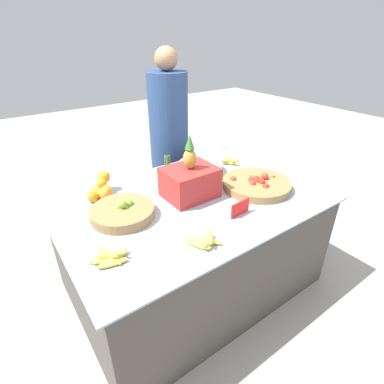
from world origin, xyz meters
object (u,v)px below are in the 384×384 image
at_px(metal_bowl, 200,168).
at_px(vendor_person, 169,147).
at_px(price_sign, 240,208).
at_px(tomato_basket, 256,184).
at_px(lime_bowl, 123,212).
at_px(produce_crate, 190,181).

bearing_deg(metal_bowl, vendor_person, 80.76).
bearing_deg(price_sign, tomato_basket, 25.42).
distance_m(lime_bowl, produce_crate, 0.46).
distance_m(tomato_basket, price_sign, 0.37).
bearing_deg(tomato_basket, produce_crate, 158.00).
xyz_separation_m(lime_bowl, produce_crate, (0.45, -0.02, 0.08)).
bearing_deg(tomato_basket, metal_bowl, 110.40).
bearing_deg(price_sign, metal_bowl, 70.85).
bearing_deg(produce_crate, price_sign, -73.67).
xyz_separation_m(lime_bowl, metal_bowl, (0.72, 0.23, 0.01)).
xyz_separation_m(tomato_basket, produce_crate, (-0.43, 0.17, 0.08)).
relative_size(price_sign, produce_crate, 0.35).
xyz_separation_m(tomato_basket, price_sign, (-0.32, -0.18, 0.02)).
height_order(price_sign, produce_crate, produce_crate).
relative_size(produce_crate, vendor_person, 0.26).
relative_size(lime_bowl, price_sign, 2.51).
height_order(metal_bowl, vendor_person, vendor_person).
xyz_separation_m(produce_crate, vendor_person, (0.37, 0.84, -0.11)).
height_order(metal_bowl, price_sign, price_sign).
relative_size(tomato_basket, metal_bowl, 1.40).
distance_m(lime_bowl, vendor_person, 1.16).
bearing_deg(lime_bowl, price_sign, -34.00).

